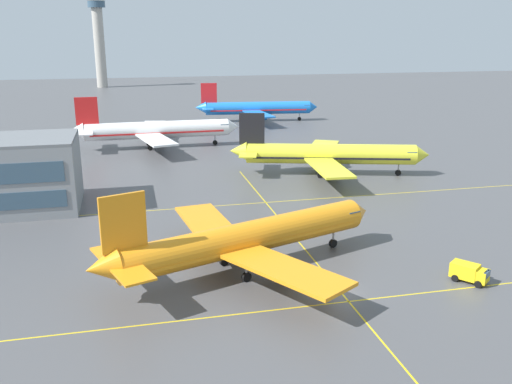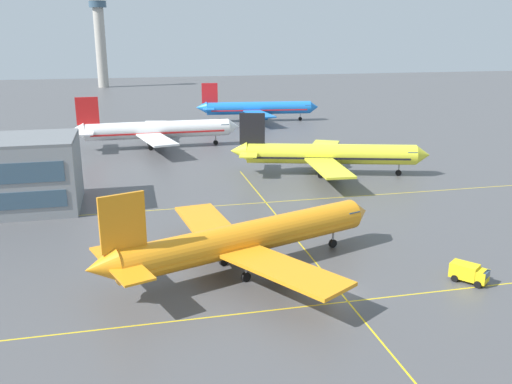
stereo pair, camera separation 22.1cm
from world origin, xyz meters
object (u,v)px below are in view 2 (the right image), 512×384
(airliner_second_row, at_px, (328,154))
(airliner_third_row, at_px, (156,130))
(airliner_front_gate, at_px, (245,239))
(airliner_far_left_stand, at_px, (257,108))
(service_truck_red_van, at_px, (469,272))
(control_tower, at_px, (100,36))

(airliner_second_row, distance_m, airliner_third_row, 47.10)
(airliner_front_gate, distance_m, airliner_far_left_stand, 113.98)
(airliner_far_left_stand, bearing_deg, service_truck_red_van, -91.36)
(service_truck_red_van, xyz_separation_m, control_tower, (-48.40, 243.76, 23.75))
(airliner_front_gate, xyz_separation_m, control_tower, (-23.96, 234.87, 20.84))
(airliner_front_gate, height_order, airliner_second_row, airliner_second_row)
(airliner_second_row, xyz_separation_m, service_truck_red_van, (-1.15, -50.22, -3.02))
(airliner_third_row, height_order, airliner_far_left_stand, airliner_third_row)
(airliner_third_row, height_order, service_truck_red_van, airliner_third_row)
(airliner_far_left_stand, bearing_deg, airliner_front_gate, -103.85)
(airliner_third_row, xyz_separation_m, airliner_far_left_stand, (33.53, 34.62, -0.23))
(airliner_front_gate, height_order, service_truck_red_van, airliner_front_gate)
(airliner_far_left_stand, xyz_separation_m, service_truck_red_van, (-2.84, -119.55, -2.97))
(service_truck_red_van, bearing_deg, control_tower, 101.23)
(airliner_second_row, height_order, control_tower, control_tower)
(airliner_front_gate, distance_m, control_tower, 237.01)
(airliner_second_row, relative_size, control_tower, 0.90)
(airliner_third_row, bearing_deg, airliner_second_row, -47.47)
(service_truck_red_van, distance_m, control_tower, 249.65)
(service_truck_red_van, bearing_deg, airliner_second_row, 88.69)
(service_truck_red_van, bearing_deg, airliner_far_left_stand, 88.64)
(airliner_front_gate, relative_size, service_truck_red_van, 8.56)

